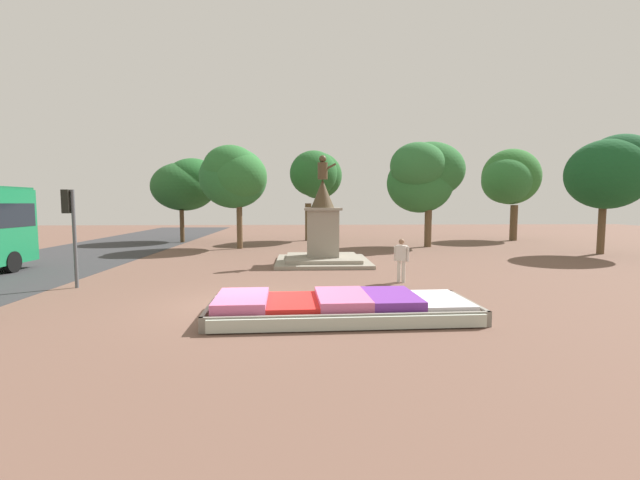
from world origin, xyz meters
name	(u,v)px	position (x,y,z in m)	size (l,w,h in m)	color
ground_plane	(245,306)	(0.00, 0.00, 0.00)	(89.72, 89.72, 0.00)	brown
flower_planter	(340,307)	(2.56, -1.25, 0.25)	(6.85, 2.81, 0.59)	#38281C
statue_monument	(323,238)	(2.61, 8.59, 1.24)	(4.44, 4.44, 5.17)	gray
traffic_light_mid_block	(70,219)	(-6.25, 2.93, 2.36)	(0.41, 0.28, 3.36)	#4C5156
pedestrian_with_handbag	(401,257)	(5.25, 3.44, 0.92)	(0.50, 0.38, 1.60)	beige
park_tree_far_left	(424,175)	(9.71, 16.31, 4.78)	(5.20, 4.73, 6.95)	brown
park_tree_behind_statue	(234,175)	(-2.62, 15.36, 4.63)	(4.33, 4.82, 6.46)	brown
park_tree_far_right	(316,175)	(2.74, 21.12, 5.04)	(4.03, 4.86, 6.82)	brown
park_tree_street_side	(509,178)	(17.85, 21.04, 4.81)	(4.71, 4.83, 7.13)	brown
park_tree_mid_canopy	(187,184)	(-6.97, 20.77, 4.32)	(5.05, 5.00, 6.23)	#4C3823
park_tree_distant	(612,171)	(18.75, 11.15, 4.68)	(4.68, 4.44, 6.68)	brown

